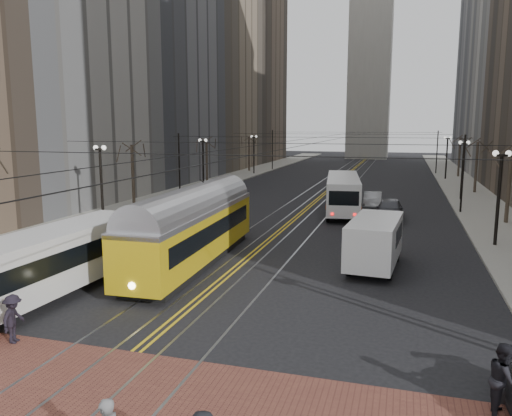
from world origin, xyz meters
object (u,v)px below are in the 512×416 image
Objects in this scene: sedan_grey at (390,209)px; pedestrian_c at (503,379)px; transit_bus at (42,268)px; sedan_silver at (373,200)px; streetcar at (193,234)px; rear_bus at (343,194)px; pedestrian_d at (13,319)px; cargo_van at (375,244)px.

sedan_grey is 27.03m from pedestrian_c.
transit_bus is 17.34m from pedestrian_c.
streetcar is at bearing -113.34° from sedan_silver.
sedan_silver is 2.31× the size of pedestrian_c.
transit_bus is 26.73m from sedan_grey.
sedan_silver is (8.12, 21.17, -0.88)m from streetcar.
rear_bus is at bearing 72.15° from transit_bus.
sedan_grey is at bearing -40.22° from rear_bus.
sedan_silver is 33.67m from pedestrian_d.
pedestrian_c is at bearing -9.94° from transit_bus.
cargo_van is at bearing -92.10° from sedan_grey.
transit_bus is at bearing -118.51° from streetcar.
cargo_van is at bearing 20.61° from pedestrian_c.
pedestrian_d is at bearing -101.70° from streetcar.
rear_bus is 30.31m from pedestrian_c.
cargo_van is (9.39, 1.68, -0.31)m from streetcar.
streetcar reaches higher than transit_bus.
streetcar is 19.25m from rear_bus.
sedan_grey is at bearing 93.01° from cargo_van.
pedestrian_c is at bearing -83.18° from sedan_silver.
sedan_silver is (-1.27, 19.49, -0.58)m from cargo_van.
transit_bus is 27.36m from rear_bus.
transit_bus is 0.99× the size of rear_bus.
transit_bus reaches higher than pedestrian_d.
transit_bus is 6.12× the size of pedestrian_c.
pedestrian_d is (1.79, -3.66, -0.61)m from transit_bus.
cargo_van is at bearing -85.17° from rear_bus.
rear_bus is 17.07m from cargo_van.
transit_bus is 2.35× the size of sedan_grey.
transit_bus is 1.98× the size of cargo_van.
pedestrian_c is at bearing -41.73° from streetcar.
cargo_van reaches higher than pedestrian_d.
rear_bus is 4.77m from sedan_grey.
pedestrian_c is (3.93, -12.67, -0.34)m from cargo_van.
sedan_silver is at bearing 66.83° from streetcar.
transit_bus reaches higher than cargo_van.
rear_bus is at bearing 146.52° from sedan_grey.
sedan_grey is at bearing -34.45° from pedestrian_d.
rear_bus is 30.33m from pedestrian_d.
rear_bus is 2.36× the size of sedan_grey.
cargo_van is 3.08× the size of pedestrian_c.
rear_bus reaches higher than pedestrian_c.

